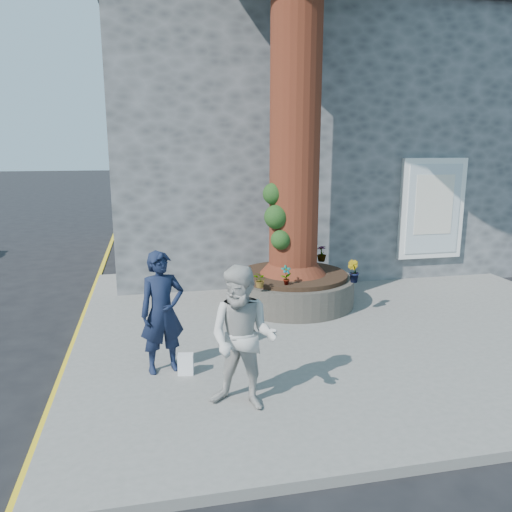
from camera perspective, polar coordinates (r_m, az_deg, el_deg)
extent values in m
plane|color=black|center=(7.63, 2.52, -11.18)|extent=(120.00, 120.00, 0.00)
cube|color=slate|center=(8.94, 10.31, -7.33)|extent=(9.00, 8.00, 0.12)
cube|color=yellow|center=(8.43, -20.14, -9.57)|extent=(0.10, 30.00, 0.01)
cube|color=#4B4D50|center=(14.60, 5.11, 12.21)|extent=(10.00, 8.00, 6.00)
cube|color=black|center=(14.92, 5.37, 24.40)|extent=(10.30, 8.30, 0.30)
cube|color=white|center=(11.69, 19.46, 5.10)|extent=(1.50, 0.12, 2.20)
cube|color=silver|center=(11.64, 19.61, 5.06)|extent=(1.25, 0.04, 1.95)
cube|color=silver|center=(11.61, 19.70, 5.54)|extent=(0.90, 0.02, 1.30)
cylinder|color=black|center=(9.51, 4.19, -3.91)|extent=(2.30, 2.30, 0.52)
cylinder|color=black|center=(9.43, 4.22, -2.16)|extent=(2.04, 2.04, 0.08)
cylinder|color=#4D2613|center=(9.23, 4.62, 21.24)|extent=(0.90, 0.90, 7.50)
cone|color=#4D2613|center=(9.34, 4.26, 0.16)|extent=(1.24, 1.24, 0.70)
sphere|color=#123714|center=(8.92, 2.34, 4.49)|extent=(0.44, 0.44, 0.44)
sphere|color=#123714|center=(8.90, 2.85, 1.86)|extent=(0.36, 0.36, 0.36)
sphere|color=#123714|center=(8.98, 2.05, 7.12)|extent=(0.40, 0.40, 0.40)
imported|color=#121A32|center=(6.67, -10.67, -6.34)|extent=(0.67, 0.52, 1.63)
imported|color=#B8B6B0|center=(5.66, -1.52, -9.41)|extent=(1.01, 0.93, 1.66)
cube|color=white|center=(6.75, -8.04, -12.14)|extent=(0.22, 0.15, 0.28)
imported|color=gray|center=(8.57, 3.46, -2.20)|extent=(0.19, 0.14, 0.34)
imported|color=gray|center=(8.88, 11.06, -1.73)|extent=(0.29, 0.29, 0.39)
imported|color=gray|center=(10.38, 7.52, 0.30)|extent=(0.19, 0.19, 0.33)
imported|color=gray|center=(8.40, 0.51, -2.76)|extent=(0.30, 0.31, 0.26)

